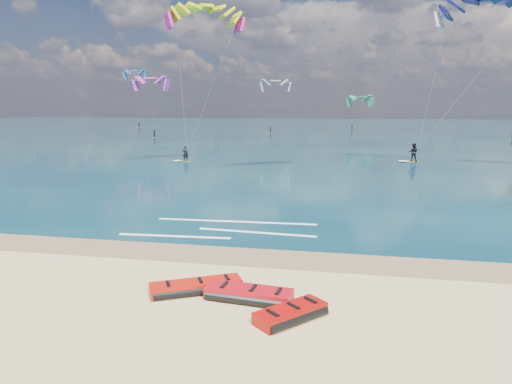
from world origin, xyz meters
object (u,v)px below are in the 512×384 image
(packed_kite_right, at_px, (291,319))
(kitesurfer_far, at_px, (449,75))
(packed_kite_left, at_px, (196,292))
(kitesurfer_main, at_px, (195,82))
(packed_kite_mid, at_px, (249,300))

(packed_kite_right, distance_m, kitesurfer_far, 38.69)
(packed_kite_left, distance_m, kitesurfer_main, 32.89)
(packed_kite_mid, bearing_deg, kitesurfer_far, 76.80)
(packed_kite_left, height_order, kitesurfer_far, kitesurfer_far)
(packed_kite_mid, bearing_deg, packed_kite_right, -30.13)
(packed_kite_left, relative_size, packed_kite_right, 1.33)
(packed_kite_left, xyz_separation_m, packed_kite_right, (3.18, -1.35, 0.00))
(packed_kite_mid, height_order, kitesurfer_far, kitesurfer_far)
(packed_kite_right, relative_size, kitesurfer_far, 0.14)
(packed_kite_mid, relative_size, packed_kite_right, 1.23)
(kitesurfer_main, bearing_deg, packed_kite_right, -69.49)
(packed_kite_mid, xyz_separation_m, kitesurfer_far, (12.43, 34.98, 8.81))
(packed_kite_right, height_order, kitesurfer_main, kitesurfer_main)
(packed_kite_left, xyz_separation_m, kitesurfer_main, (-9.87, 30.31, 8.10))
(packed_kite_right, bearing_deg, kitesurfer_far, 25.85)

